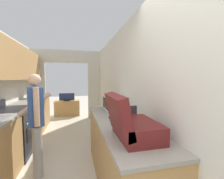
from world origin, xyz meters
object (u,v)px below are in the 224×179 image
(person, at_px, (36,122))
(television, at_px, (67,97))
(suitcase, at_px, (130,124))
(range_oven, at_px, (13,132))
(tv_cabinet, at_px, (67,108))
(microwave, at_px, (115,103))
(book_stack, at_px, (118,118))

(person, distance_m, television, 3.73)
(suitcase, xyz_separation_m, television, (-0.88, 4.83, -0.32))
(range_oven, bearing_deg, tv_cabinet, 74.73)
(person, bearing_deg, tv_cabinet, -21.60)
(range_oven, height_order, television, range_oven)
(person, relative_size, television, 2.71)
(microwave, bearing_deg, suitcase, -97.68)
(range_oven, distance_m, television, 3.12)
(suitcase, distance_m, microwave, 1.30)
(microwave, distance_m, tv_cabinet, 3.81)
(range_oven, height_order, tv_cabinet, range_oven)
(book_stack, distance_m, television, 4.30)
(microwave, xyz_separation_m, television, (-1.05, 3.54, -0.31))
(television, bearing_deg, book_stack, -77.41)
(person, xyz_separation_m, suitcase, (1.12, -1.11, 0.23))
(suitcase, distance_m, television, 4.92)
(range_oven, xyz_separation_m, television, (0.83, 2.99, 0.28))
(television, bearing_deg, suitcase, -79.70)
(suitcase, xyz_separation_m, tv_cabinet, (-0.88, 4.87, -0.77))
(suitcase, bearing_deg, microwave, 82.32)
(range_oven, xyz_separation_m, person, (0.59, -0.73, 0.37))
(suitcase, bearing_deg, range_oven, 132.87)
(person, xyz_separation_m, television, (0.24, 3.72, -0.09))
(suitcase, xyz_separation_m, microwave, (0.17, 1.29, -0.01))
(person, distance_m, microwave, 1.32)
(tv_cabinet, relative_size, television, 1.66)
(person, xyz_separation_m, book_stack, (1.17, -0.47, 0.12))
(suitcase, xyz_separation_m, book_stack, (0.06, 0.64, -0.11))
(range_oven, relative_size, microwave, 1.99)
(range_oven, distance_m, microwave, 2.05)
(suitcase, height_order, tv_cabinet, suitcase)
(range_oven, bearing_deg, book_stack, -34.23)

